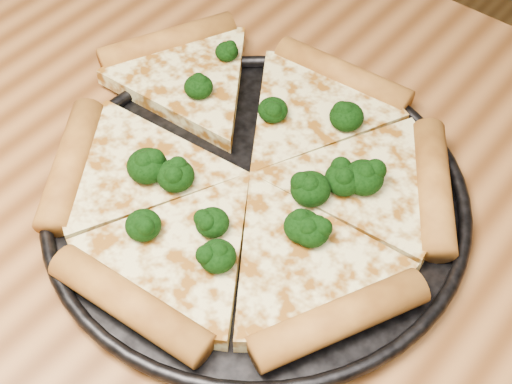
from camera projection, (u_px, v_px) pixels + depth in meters
The scene contains 4 objects.
dining_table at pixel (148, 314), 0.67m from camera, with size 1.20×0.90×0.75m.
pizza_pan at pixel (256, 198), 0.62m from camera, with size 0.35×0.35×0.02m.
pizza at pixel (247, 170), 0.63m from camera, with size 0.39×0.34×0.03m.
broccoli_florets at pixel (261, 175), 0.61m from camera, with size 0.22×0.22×0.03m.
Camera 1 is at (0.29, -0.21, 1.24)m, focal length 53.01 mm.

